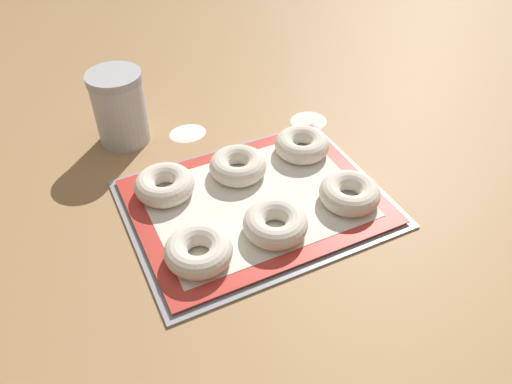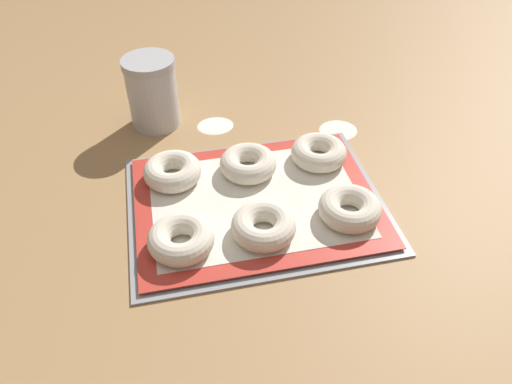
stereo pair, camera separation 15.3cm
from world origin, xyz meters
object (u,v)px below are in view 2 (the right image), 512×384
Objects in this scene: bagel_back_left at (172,171)px; bagel_front_left at (181,239)px; bagel_back_center at (248,163)px; bagel_back_right at (319,152)px; baking_tray at (256,203)px; bagel_front_center at (265,226)px; bagel_front_right at (350,208)px; flour_canister at (152,92)px.

bagel_front_left is at bearing -90.66° from bagel_back_left.
bagel_back_right is at bearing 1.96° from bagel_back_center.
baking_tray is 4.19× the size of bagel_front_center.
flour_canister is (-0.29, 0.37, 0.04)m from bagel_front_right.
bagel_back_left is 0.14m from bagel_back_center.
bagel_back_center is (0.14, 0.16, 0.00)m from bagel_front_left.
baking_tray is 4.19× the size of bagel_back_center.
baking_tray is 0.34m from flour_canister.
bagel_back_right is (0.14, 0.17, 0.00)m from bagel_front_center.
bagel_back_right is at bearing -35.69° from flour_canister.
bagel_back_center is at bearing 87.86° from bagel_front_center.
bagel_back_right is (0.14, 0.08, 0.03)m from baking_tray.
flour_canister is at bearing 125.87° from bagel_back_center.
bagel_front_right is 1.00× the size of bagel_back_center.
flour_canister is (-0.15, 0.38, 0.04)m from bagel_front_center.
flour_canister is at bearing 117.35° from baking_tray.
flour_canister is (-0.29, 0.21, 0.04)m from bagel_back_right.
bagel_front_right is 0.32m from bagel_back_left.
bagel_back_right is at bearing -0.44° from bagel_back_left.
bagel_front_center is at bearing -52.09° from bagel_back_left.
bagel_back_left is (0.00, 0.17, 0.00)m from bagel_front_left.
bagel_front_left is 1.00× the size of bagel_back_center.
bagel_back_left and bagel_back_center have the same top height.
bagel_front_right is (0.28, 0.01, 0.00)m from bagel_front_left.
baking_tray is 4.19× the size of bagel_back_left.
bagel_front_center is 1.00× the size of bagel_back_left.
bagel_back_right is 0.71× the size of flour_canister.
bagel_front_center is 1.00× the size of bagel_back_center.
bagel_back_center is (0.00, 0.08, 0.03)m from baking_tray.
bagel_back_center is at bearing 132.62° from bagel_front_right.
bagel_front_center is 1.00× the size of bagel_front_right.
flour_canister reaches higher than baking_tray.
bagel_back_left is at bearing -85.19° from flour_canister.
bagel_back_center is 0.14m from bagel_back_right.
bagel_front_left and bagel_front_right have the same top height.
bagel_front_center is at bearing -92.14° from bagel_back_center.
bagel_front_right and bagel_back_center have the same top height.
bagel_front_center is 0.15m from bagel_front_right.
bagel_back_left is at bearing 147.18° from baking_tray.
baking_tray is at bearing -148.67° from bagel_back_right.
bagel_front_left is (-0.14, -0.08, 0.03)m from baking_tray.
bagel_front_left is 0.13m from bagel_front_center.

